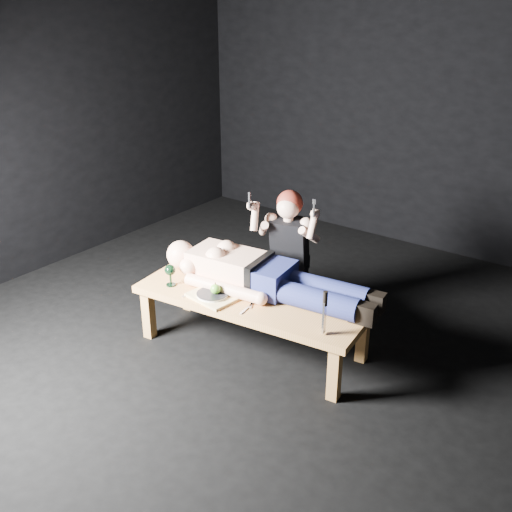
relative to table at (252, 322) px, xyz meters
The scene contains 13 objects.
ground 0.29m from the table, 98.98° to the left, with size 5.00×5.00×0.00m, color black.
back_wall 2.97m from the table, 90.61° to the left, with size 5.00×5.00×0.00m, color black.
table is the anchor object (origin of this frame).
lying_man 0.40m from the table, 71.87° to the left, with size 1.91×0.58×0.29m, color #FBBB9C, non-canonical shape.
kneeling_woman 0.71m from the table, 95.77° to the left, with size 0.61×0.68×1.14m, color black, non-canonical shape.
serving_tray 0.37m from the table, 135.97° to the right, with size 0.34×0.25×0.02m, color tan.
plate 0.38m from the table, 135.97° to the right, with size 0.23×0.23×0.02m, color white.
apple 0.40m from the table, 134.40° to the right, with size 0.07×0.07×0.07m, color #4C9127.
goblet 0.71m from the table, 158.19° to the right, with size 0.08×0.08×0.17m, color black, non-canonical shape.
fork_flat 0.50m from the table, 148.25° to the right, with size 0.02×0.18×0.01m, color #B2B2B7.
knife_flat 0.30m from the table, 63.24° to the right, with size 0.02×0.18×0.01m, color #B2B2B7.
spoon_flat 0.25m from the table, 51.22° to the right, with size 0.02×0.18×0.01m, color #B2B2B7.
carving_knife 0.80m from the table, 11.93° to the right, with size 0.04×0.04×0.31m, color #B2B2B7, non-canonical shape.
Camera 1 is at (2.33, -3.21, 2.47)m, focal length 41.22 mm.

